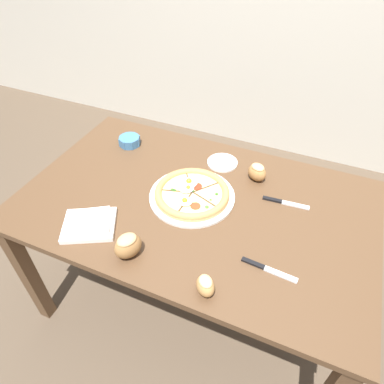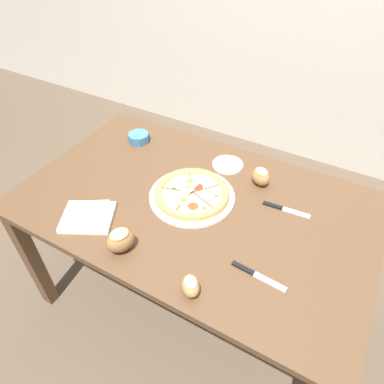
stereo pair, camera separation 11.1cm
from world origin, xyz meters
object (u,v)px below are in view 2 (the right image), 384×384
pizza (192,194)px  bread_piece_near (261,176)px  knife_main (258,276)px  knife_spare (286,209)px  napkin_folded (88,216)px  bread_piece_mid (191,286)px  side_saucer (228,165)px  bread_piece_far (120,240)px  dining_table (194,216)px  ramekin_bowl (139,137)px

pizza → bread_piece_near: bread_piece_near is taller
knife_main → knife_spare: size_ratio=1.03×
napkin_folded → knife_spare: size_ratio=1.29×
bread_piece_mid → side_saucer: bearing=105.0°
bread_piece_far → knife_spare: 0.67m
knife_main → bread_piece_far: bearing=-160.4°
napkin_folded → side_saucer: (0.34, 0.59, -0.01)m
pizza → side_saucer: pizza is taller
dining_table → side_saucer: 0.31m
bread_piece_far → side_saucer: (0.13, 0.64, -0.04)m
napkin_folded → knife_spare: bearing=32.9°
dining_table → ramekin_bowl: size_ratio=13.19×
napkin_folded → bread_piece_far: 0.22m
ramekin_bowl → knife_main: bearing=-29.5°
napkin_folded → knife_spare: 0.80m
dining_table → ramekin_bowl: ramekin_bowl is taller
dining_table → bread_piece_mid: (0.20, -0.38, 0.12)m
dining_table → knife_main: (0.37, -0.22, 0.09)m
knife_main → side_saucer: bearing=128.6°
dining_table → napkin_folded: napkin_folded is taller
pizza → bread_piece_near: bearing=45.8°
pizza → bread_piece_far: bread_piece_far is taller
ramekin_bowl → bread_piece_far: 0.70m
bread_piece_far → side_saucer: bread_piece_far is taller
knife_main → pizza: bearing=153.0°
bread_piece_near → bread_piece_mid: bread_piece_near is taller
bread_piece_mid → ramekin_bowl: bearing=136.3°
pizza → napkin_folded: bearing=-133.6°
dining_table → knife_main: 0.44m
bread_piece_mid → knife_spare: 0.54m
napkin_folded → knife_main: (0.69, 0.08, -0.01)m
side_saucer → bread_piece_far: bearing=-101.1°
side_saucer → pizza: bearing=-98.2°
bread_piece_far → knife_main: bearing=15.4°
bread_piece_far → side_saucer: 0.66m
dining_table → pizza: bearing=137.5°
knife_spare → napkin_folded: bearing=-151.3°
napkin_folded → side_saucer: napkin_folded is taller
knife_main → knife_spare: same height
pizza → napkin_folded: size_ratio=1.45×
bread_piece_near → knife_spare: (0.15, -0.11, -0.04)m
pizza → knife_spare: bearing=17.8°
pizza → knife_main: (0.39, -0.24, -0.02)m
pizza → knife_main: size_ratio=1.82×
bread_piece_mid → knife_spare: bearing=73.6°
bread_piece_near → side_saucer: bearing=164.3°
pizza → dining_table: bearing=-42.5°
ramekin_bowl → napkin_folded: 0.57m
ramekin_bowl → bread_piece_near: bread_piece_near is taller
bread_piece_near → side_saucer: 0.19m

